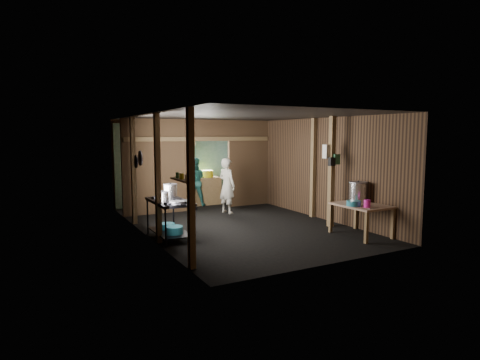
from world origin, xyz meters
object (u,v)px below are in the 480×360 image
gas_range (170,219)px  yellow_tub (207,174)px  stock_pot (358,192)px  cook (227,186)px  prep_table (361,220)px  stove_pot_large (170,191)px  pink_bucket (367,204)px

gas_range → yellow_tub: bearing=56.0°
gas_range → stock_pot: size_ratio=2.93×
stock_pot → cook: size_ratio=0.31×
prep_table → stove_pot_large: (-3.54, 2.14, 0.61)m
stove_pot_large → pink_bucket: stove_pot_large is taller
pink_bucket → yellow_tub: yellow_tub is taller
stove_pot_large → gas_range: bearing=-111.1°
cook → yellow_tub: bearing=-20.8°
stock_pot → pink_bucket: 0.71m
prep_table → stove_pot_large: 4.18m
stock_pot → yellow_tub: bearing=106.8°
stock_pot → yellow_tub: 5.17m
gas_range → cook: bearing=40.3°
yellow_tub → prep_table: bearing=-76.0°
prep_table → cook: (-1.41, 3.64, 0.43)m
cook → pink_bucket: bearing=-179.5°
yellow_tub → gas_range: bearing=-124.0°
stove_pot_large → yellow_tub: size_ratio=0.79×
yellow_tub → cook: 1.62m
gas_range → stove_pot_large: size_ratio=4.52×
prep_table → gas_range: bearing=155.4°
stove_pot_large → stock_pot: (3.72, -1.84, -0.05)m
gas_range → cook: (2.30, 1.95, 0.36)m
prep_table → yellow_tub: (-1.31, 5.25, 0.62)m
gas_range → stock_pot: bearing=-19.8°
prep_table → pink_bucket: 0.54m
stove_pot_large → prep_table: bearing=-31.1°
yellow_tub → cook: (-0.10, -1.61, -0.19)m
gas_range → pink_bucket: bearing=-29.4°
stove_pot_large → cook: 2.61m
stock_pot → pink_bucket: (-0.33, -0.61, -0.14)m
gas_range → prep_table: bearing=-24.6°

